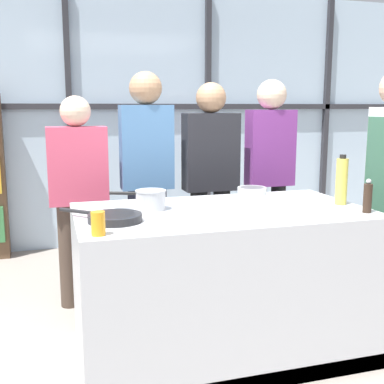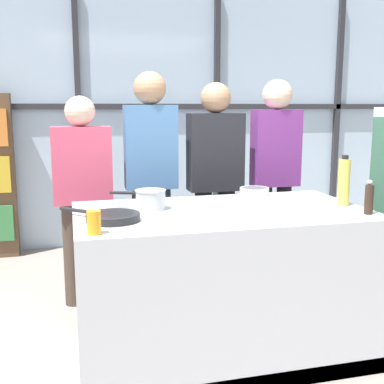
% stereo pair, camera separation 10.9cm
% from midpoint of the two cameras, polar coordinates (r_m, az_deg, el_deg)
% --- Properties ---
extents(ground_plane, '(18.00, 18.00, 0.00)m').
position_cam_midpoint_polar(ground_plane, '(3.24, 2.40, -18.23)').
color(ground_plane, gray).
extents(back_window_wall, '(6.40, 0.10, 2.80)m').
position_cam_midpoint_polar(back_window_wall, '(5.43, -6.66, 8.60)').
color(back_window_wall, silver).
rests_on(back_window_wall, ground_plane).
extents(demo_island, '(1.76, 0.97, 0.92)m').
position_cam_midpoint_polar(demo_island, '(3.05, 2.45, -10.61)').
color(demo_island, silver).
rests_on(demo_island, ground_plane).
extents(spectator_far_left, '(0.44, 0.23, 1.62)m').
position_cam_midpoint_polar(spectator_far_left, '(3.76, -14.10, 0.22)').
color(spectator_far_left, '#47382D').
rests_on(spectator_far_left, ground_plane).
extents(spectator_center_left, '(0.40, 0.25, 1.80)m').
position_cam_midpoint_polar(spectator_center_left, '(3.79, -6.20, 2.71)').
color(spectator_center_left, '#232838').
rests_on(spectator_center_left, ground_plane).
extents(spectator_center_right, '(0.44, 0.24, 1.73)m').
position_cam_midpoint_polar(spectator_center_right, '(3.93, 1.42, 2.02)').
color(spectator_center_right, black).
rests_on(spectator_center_right, ground_plane).
extents(spectator_far_right, '(0.39, 0.25, 1.76)m').
position_cam_midpoint_polar(spectator_far_right, '(4.12, 8.44, 2.87)').
color(spectator_far_right, black).
rests_on(spectator_far_right, ground_plane).
extents(frying_pan, '(0.43, 0.42, 0.04)m').
position_cam_midpoint_polar(frying_pan, '(2.66, -10.40, -2.98)').
color(frying_pan, '#232326').
rests_on(frying_pan, demo_island).
extents(saucepan, '(0.33, 0.19, 0.12)m').
position_cam_midpoint_polar(saucepan, '(2.92, -6.03, -0.86)').
color(saucepan, silver).
rests_on(saucepan, demo_island).
extents(white_plate, '(0.24, 0.24, 0.01)m').
position_cam_midpoint_polar(white_plate, '(3.24, 8.99, -0.88)').
color(white_plate, white).
rests_on(white_plate, demo_island).
extents(mixing_bowl, '(0.20, 0.20, 0.06)m').
position_cam_midpoint_polar(mixing_bowl, '(3.37, 6.20, 0.08)').
color(mixing_bowl, silver).
rests_on(mixing_bowl, demo_island).
extents(oil_bottle, '(0.07, 0.07, 0.32)m').
position_cam_midpoint_polar(oil_bottle, '(3.18, 16.37, 1.25)').
color(oil_bottle, '#E0CC4C').
rests_on(oil_bottle, demo_island).
extents(pepper_grinder, '(0.05, 0.05, 0.20)m').
position_cam_midpoint_polar(pepper_grinder, '(2.99, 19.12, -0.60)').
color(pepper_grinder, '#332319').
rests_on(pepper_grinder, demo_island).
extents(juice_glass_near, '(0.07, 0.07, 0.12)m').
position_cam_midpoint_polar(juice_glass_near, '(2.38, -12.36, -3.68)').
color(juice_glass_near, orange).
rests_on(juice_glass_near, demo_island).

